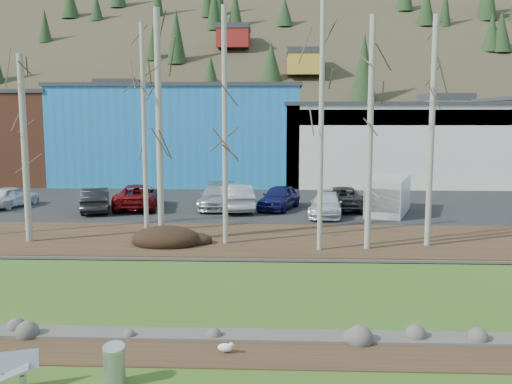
{
  "coord_description": "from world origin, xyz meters",
  "views": [
    {
      "loc": [
        2.52,
        -11.09,
        5.75
      ],
      "look_at": [
        1.49,
        13.03,
        2.5
      ],
      "focal_mm": 40.0,
      "sensor_mm": 36.0,
      "label": 1
    }
  ],
  "objects_px": {
    "car_4": "(279,197)",
    "van_white": "(388,196)",
    "car_3": "(217,196)",
    "seagull": "(226,347)",
    "car_7": "(326,205)",
    "car_2": "(138,196)",
    "car_6": "(342,198)",
    "car_5": "(236,197)",
    "car_0": "(11,196)",
    "car_1": "(95,200)",
    "litter_bin": "(115,366)"
  },
  "relations": [
    {
      "from": "seagull",
      "to": "van_white",
      "type": "bearing_deg",
      "value": 86.8
    },
    {
      "from": "car_3",
      "to": "car_5",
      "type": "bearing_deg",
      "value": -33.67
    },
    {
      "from": "car_4",
      "to": "car_5",
      "type": "xyz_separation_m",
      "value": [
        -2.58,
        -0.53,
        0.07
      ]
    },
    {
      "from": "car_2",
      "to": "car_6",
      "type": "xyz_separation_m",
      "value": [
        12.37,
        0.19,
        -0.04
      ]
    },
    {
      "from": "litter_bin",
      "to": "van_white",
      "type": "bearing_deg",
      "value": 65.35
    },
    {
      "from": "car_0",
      "to": "car_5",
      "type": "relative_size",
      "value": 0.81
    },
    {
      "from": "seagull",
      "to": "car_7",
      "type": "height_order",
      "value": "car_7"
    },
    {
      "from": "car_3",
      "to": "car_4",
      "type": "distance_m",
      "value": 3.79
    },
    {
      "from": "seagull",
      "to": "car_1",
      "type": "relative_size",
      "value": 0.1
    },
    {
      "from": "seagull",
      "to": "car_0",
      "type": "height_order",
      "value": "car_0"
    },
    {
      "from": "car_1",
      "to": "car_3",
      "type": "bearing_deg",
      "value": 176.8
    },
    {
      "from": "car_7",
      "to": "car_4",
      "type": "bearing_deg",
      "value": 149.13
    },
    {
      "from": "car_2",
      "to": "car_6",
      "type": "height_order",
      "value": "car_2"
    },
    {
      "from": "litter_bin",
      "to": "car_3",
      "type": "distance_m",
      "value": 22.72
    },
    {
      "from": "car_1",
      "to": "car_6",
      "type": "height_order",
      "value": "car_1"
    },
    {
      "from": "car_5",
      "to": "car_0",
      "type": "bearing_deg",
      "value": -14.46
    },
    {
      "from": "car_3",
      "to": "car_6",
      "type": "distance_m",
      "value": 7.57
    },
    {
      "from": "seagull",
      "to": "car_4",
      "type": "relative_size",
      "value": 0.1
    },
    {
      "from": "car_3",
      "to": "van_white",
      "type": "relative_size",
      "value": 0.95
    },
    {
      "from": "seagull",
      "to": "car_3",
      "type": "bearing_deg",
      "value": 114.61
    },
    {
      "from": "car_6",
      "to": "car_7",
      "type": "distance_m",
      "value": 2.62
    },
    {
      "from": "car_1",
      "to": "car_2",
      "type": "bearing_deg",
      "value": -165.31
    },
    {
      "from": "seagull",
      "to": "car_2",
      "type": "bearing_deg",
      "value": 127.16
    },
    {
      "from": "seagull",
      "to": "car_0",
      "type": "xyz_separation_m",
      "value": [
        -15.32,
        20.97,
        0.63
      ]
    },
    {
      "from": "seagull",
      "to": "car_7",
      "type": "xyz_separation_m",
      "value": [
        3.91,
        18.64,
        0.6
      ]
    },
    {
      "from": "litter_bin",
      "to": "car_7",
      "type": "height_order",
      "value": "car_7"
    },
    {
      "from": "car_4",
      "to": "van_white",
      "type": "bearing_deg",
      "value": 6.59
    },
    {
      "from": "car_1",
      "to": "car_5",
      "type": "distance_m",
      "value": 8.24
    },
    {
      "from": "car_0",
      "to": "car_3",
      "type": "bearing_deg",
      "value": -164.51
    },
    {
      "from": "car_2",
      "to": "car_3",
      "type": "height_order",
      "value": "car_2"
    },
    {
      "from": "car_6",
      "to": "car_7",
      "type": "xyz_separation_m",
      "value": [
        -1.12,
        -2.37,
        -0.06
      ]
    },
    {
      "from": "car_6",
      "to": "car_7",
      "type": "bearing_deg",
      "value": 62.39
    },
    {
      "from": "car_2",
      "to": "car_7",
      "type": "distance_m",
      "value": 11.46
    },
    {
      "from": "car_5",
      "to": "car_2",
      "type": "bearing_deg",
      "value": -16.66
    },
    {
      "from": "car_5",
      "to": "car_6",
      "type": "distance_m",
      "value": 6.41
    },
    {
      "from": "car_2",
      "to": "van_white",
      "type": "height_order",
      "value": "van_white"
    },
    {
      "from": "car_6",
      "to": "car_5",
      "type": "bearing_deg",
      "value": 4.13
    },
    {
      "from": "car_0",
      "to": "car_3",
      "type": "height_order",
      "value": "car_3"
    },
    {
      "from": "car_5",
      "to": "car_6",
      "type": "height_order",
      "value": "car_5"
    },
    {
      "from": "car_4",
      "to": "car_0",
      "type": "bearing_deg",
      "value": -162.58
    },
    {
      "from": "litter_bin",
      "to": "car_7",
      "type": "distance_m",
      "value": 21.2
    },
    {
      "from": "car_1",
      "to": "car_5",
      "type": "bearing_deg",
      "value": 169.65
    },
    {
      "from": "seagull",
      "to": "car_3",
      "type": "height_order",
      "value": "car_3"
    },
    {
      "from": "car_2",
      "to": "van_white",
      "type": "distance_m",
      "value": 14.88
    },
    {
      "from": "litter_bin",
      "to": "car_2",
      "type": "xyz_separation_m",
      "value": [
        -5.09,
        22.46,
        0.48
      ]
    },
    {
      "from": "car_1",
      "to": "car_2",
      "type": "height_order",
      "value": "car_2"
    },
    {
      "from": "car_5",
      "to": "car_7",
      "type": "xyz_separation_m",
      "value": [
        5.25,
        -1.65,
        -0.15
      ]
    },
    {
      "from": "car_1",
      "to": "van_white",
      "type": "height_order",
      "value": "van_white"
    },
    {
      "from": "litter_bin",
      "to": "van_white",
      "type": "distance_m",
      "value": 23.34
    },
    {
      "from": "car_1",
      "to": "car_5",
      "type": "height_order",
      "value": "car_5"
    }
  ]
}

